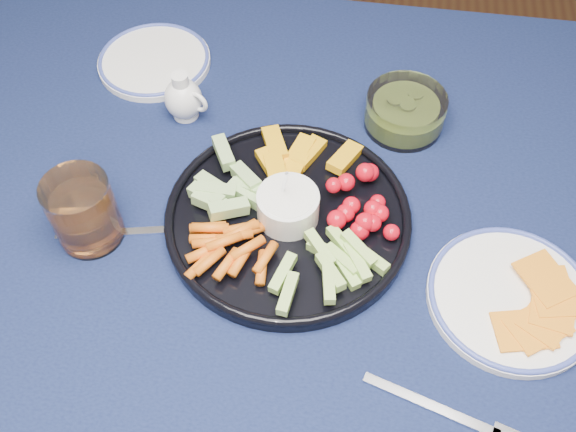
# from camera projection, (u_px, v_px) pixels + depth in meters

# --- Properties ---
(dining_table) EXTENTS (1.67, 1.07, 0.75)m
(dining_table) POSITION_uv_depth(u_px,v_px,m) (284.00, 267.00, 0.94)
(dining_table) COLOR #512E1B
(dining_table) RESTS_ON ground
(crudite_platter) EXTENTS (0.34, 0.34, 0.11)m
(crudite_platter) POSITION_uv_depth(u_px,v_px,m) (286.00, 214.00, 0.87)
(crudite_platter) COLOR black
(crudite_platter) RESTS_ON dining_table
(creamer_pitcher) EXTENTS (0.07, 0.06, 0.08)m
(creamer_pitcher) POSITION_uv_depth(u_px,v_px,m) (184.00, 99.00, 0.98)
(creamer_pitcher) COLOR white
(creamer_pitcher) RESTS_ON dining_table
(pickle_bowl) EXTENTS (0.12, 0.12, 0.06)m
(pickle_bowl) POSITION_uv_depth(u_px,v_px,m) (405.00, 113.00, 0.97)
(pickle_bowl) COLOR white
(pickle_bowl) RESTS_ON dining_table
(cheese_plate) EXTENTS (0.21, 0.21, 0.02)m
(cheese_plate) POSITION_uv_depth(u_px,v_px,m) (512.00, 296.00, 0.80)
(cheese_plate) COLOR white
(cheese_plate) RESTS_ON dining_table
(juice_tumbler) EXTENTS (0.09, 0.09, 0.10)m
(juice_tumbler) POSITION_uv_depth(u_px,v_px,m) (85.00, 214.00, 0.84)
(juice_tumbler) COLOR white
(juice_tumbler) RESTS_ON dining_table
(fork_left) EXTENTS (0.19, 0.06, 0.00)m
(fork_left) POSITION_uv_depth(u_px,v_px,m) (137.00, 232.00, 0.87)
(fork_left) COLOR white
(fork_left) RESTS_ON dining_table
(fork_right) EXTENTS (0.19, 0.07, 0.00)m
(fork_right) POSITION_uv_depth(u_px,v_px,m) (458.00, 417.00, 0.72)
(fork_right) COLOR white
(fork_right) RESTS_ON dining_table
(side_plate_extra) EXTENTS (0.19, 0.19, 0.02)m
(side_plate_extra) POSITION_uv_depth(u_px,v_px,m) (154.00, 60.00, 1.07)
(side_plate_extra) COLOR white
(side_plate_extra) RESTS_ON dining_table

